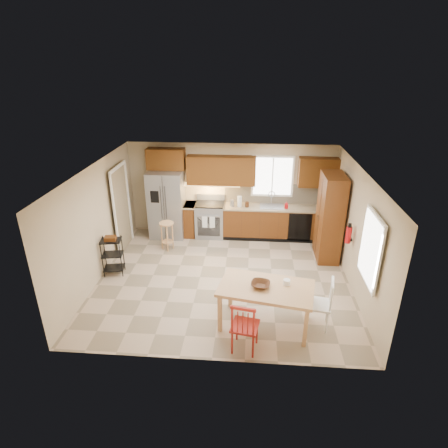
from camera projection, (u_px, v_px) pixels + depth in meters
name	position (u px, v px, depth m)	size (l,w,h in m)	color
floor	(224.00, 278.00, 8.38)	(5.50, 5.50, 0.00)	tan
ceiling	(224.00, 170.00, 7.36)	(5.50, 5.00, 0.02)	silver
wall_back	(231.00, 189.00, 10.15)	(5.50, 0.02, 2.50)	#CCB793
wall_front	(211.00, 296.00, 5.59)	(5.50, 0.02, 2.50)	#CCB793
wall_left	(97.00, 223.00, 8.06)	(0.02, 5.00, 2.50)	#CCB793
wall_right	(357.00, 232.00, 7.67)	(0.02, 5.00, 2.50)	#CCB793
refrigerator	(167.00, 204.00, 10.06)	(0.92, 0.75, 1.82)	gray
range_stove	(210.00, 220.00, 10.22)	(0.76, 0.63, 0.92)	gray
base_cabinet_narrow	(190.00, 220.00, 10.28)	(0.30, 0.60, 0.90)	#5E3011
base_cabinet_run	(278.00, 222.00, 10.10)	(2.92, 0.60, 0.90)	#5E3011
dishwasher	(300.00, 227.00, 9.80)	(0.60, 0.02, 0.78)	black
backsplash	(279.00, 193.00, 10.07)	(2.92, 0.03, 0.55)	beige
upper_over_fridge	(166.00, 159.00, 9.76)	(1.00, 0.35, 0.55)	#5E350F
upper_left_block	(221.00, 170.00, 9.77)	(1.80, 0.35, 0.75)	#5E350F
upper_right_block	(318.00, 172.00, 9.59)	(1.00, 0.35, 0.75)	#5E350F
window_back	(273.00, 176.00, 9.89)	(1.12, 0.04, 1.12)	white
sink	(271.00, 208.00, 9.95)	(0.62, 0.46, 0.16)	gray
undercab_glow	(210.00, 185.00, 9.93)	(1.60, 0.30, 0.01)	#FFBF66
soap_bottle	(286.00, 205.00, 9.78)	(0.09, 0.09, 0.19)	#B20C0F
paper_towel	(240.00, 201.00, 9.89)	(0.12, 0.12, 0.28)	white
canister_steel	(232.00, 203.00, 9.93)	(0.11, 0.11, 0.18)	gray
canister_wood	(247.00, 204.00, 9.88)	(0.10, 0.10, 0.14)	#4D2814
pantry	(330.00, 217.00, 8.87)	(0.50, 0.95, 2.10)	#5E3011
fire_extinguisher	(349.00, 235.00, 7.88)	(0.12, 0.12, 0.36)	#B20C0F
window_right	(371.00, 249.00, 6.55)	(0.04, 1.02, 1.32)	white
doorway	(121.00, 210.00, 9.32)	(0.04, 0.95, 2.10)	#8C7A59
dining_table	(265.00, 306.00, 6.76)	(1.65, 0.93, 0.81)	#DFAB6F
chair_red	(245.00, 325.00, 6.16)	(0.45, 0.45, 0.97)	#AC241A
chair_white	(318.00, 303.00, 6.71)	(0.45, 0.45, 0.97)	white
table_bowl	(260.00, 287.00, 6.60)	(0.33, 0.33, 0.08)	#4D2814
table_jar	(287.00, 283.00, 6.65)	(0.13, 0.13, 0.15)	white
bar_stool	(167.00, 236.00, 9.52)	(0.36, 0.36, 0.74)	#DFAB6F
utility_cart	(113.00, 256.00, 8.38)	(0.44, 0.34, 0.89)	black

